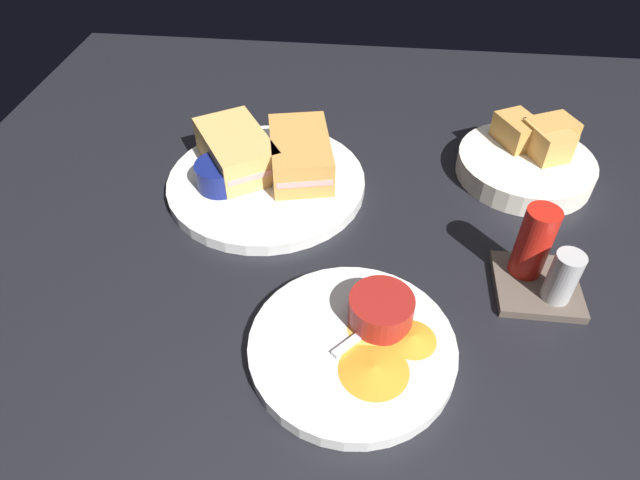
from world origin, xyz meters
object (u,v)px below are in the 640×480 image
object	(u,v)px
plate_sandwich_main	(267,183)
bread_basket_rear	(528,159)
sandwich_half_far	(236,150)
spoon_by_gravy_ramekin	(385,316)
spoon_by_dark_ramekin	(261,185)
plate_chips_companion	(352,348)
ramekin_light_gravy	(381,309)
condiment_caddy	(541,264)
ramekin_dark_sauce	(220,174)
sandwich_half_near	(300,154)

from	to	relation	value
plate_sandwich_main	bread_basket_rear	world-z (taller)	bread_basket_rear
sandwich_half_far	bread_basket_rear	world-z (taller)	bread_basket_rear
spoon_by_gravy_ramekin	bread_basket_rear	distance (cm)	34.39
spoon_by_dark_ramekin	plate_chips_companion	xyz separation A→B (cm)	(23.03, 13.35, -1.16)
sandwich_half_far	ramekin_light_gravy	distance (cm)	31.56
spoon_by_dark_ramekin	spoon_by_gravy_ramekin	world-z (taller)	same
ramekin_light_gravy	bread_basket_rear	bearing A→B (deg)	146.81
sandwich_half_far	condiment_caddy	distance (cm)	40.20
condiment_caddy	bread_basket_rear	bearing A→B (deg)	173.59
ramekin_dark_sauce	bread_basket_rear	xyz separation A→B (cm)	(-9.34, 40.18, -1.05)
ramekin_dark_sauce	plate_chips_companion	bearing A→B (deg)	39.01
spoon_by_gravy_ramekin	bread_basket_rear	bearing A→B (deg)	147.20
sandwich_half_far	spoon_by_dark_ramekin	distance (cm)	6.37
ramekin_dark_sauce	spoon_by_gravy_ramekin	size ratio (longest dim) A/B	0.75
ramekin_dark_sauce	spoon_by_gravy_ramekin	distance (cm)	29.15
condiment_caddy	ramekin_light_gravy	bearing A→B (deg)	-64.53
spoon_by_dark_ramekin	spoon_by_gravy_ramekin	size ratio (longest dim) A/B	1.19
plate_sandwich_main	sandwich_half_far	distance (cm)	5.89
spoon_by_dark_ramekin	ramekin_light_gravy	xyz separation A→B (cm)	(19.99, 15.89, 1.37)
plate_sandwich_main	bread_basket_rear	size ratio (longest dim) A/B	1.44
spoon_by_dark_ramekin	ramekin_dark_sauce	bearing A→B (deg)	-88.54
condiment_caddy	sandwich_half_far	bearing A→B (deg)	-114.21
spoon_by_dark_ramekin	plate_chips_companion	size ratio (longest dim) A/B	0.49
ramekin_light_gravy	spoon_by_gravy_ramekin	bearing A→B (deg)	121.75
spoon_by_dark_ramekin	sandwich_half_near	bearing A→B (deg)	135.32
plate_sandwich_main	sandwich_half_far	bearing A→B (deg)	-119.33
spoon_by_gravy_ramekin	sandwich_half_far	bearing A→B (deg)	-139.80
plate_chips_companion	bread_basket_rear	size ratio (longest dim) A/B	1.12
sandwich_half_near	sandwich_half_far	size ratio (longest dim) A/B	0.96
plate_sandwich_main	bread_basket_rear	xyz separation A→B (cm)	(-7.17, 34.74, 1.54)
sandwich_half_near	condiment_caddy	xyz separation A→B (cm)	(16.59, 28.09, -0.59)
sandwich_half_near	spoon_by_dark_ramekin	bearing A→B (deg)	-44.68
sandwich_half_near	condiment_caddy	bearing A→B (deg)	59.44
sandwich_half_near	bread_basket_rear	world-z (taller)	bread_basket_rear
sandwich_half_far	spoon_by_gravy_ramekin	bearing A→B (deg)	40.20
sandwich_half_near	ramekin_light_gravy	size ratio (longest dim) A/B	2.25
ramekin_dark_sauce	condiment_caddy	xyz separation A→B (cm)	(11.90, 37.79, 0.01)
plate_chips_companion	bread_basket_rear	xyz separation A→B (cm)	(-32.24, 21.63, 1.54)
sandwich_half_near	condiment_caddy	distance (cm)	32.63
ramekin_dark_sauce	condiment_caddy	world-z (taller)	condiment_caddy
sandwich_half_near	bread_basket_rear	size ratio (longest dim) A/B	0.80
condiment_caddy	plate_sandwich_main	bearing A→B (deg)	-113.50
ramekin_dark_sauce	spoon_by_dark_ramekin	size ratio (longest dim) A/B	0.64
sandwich_half_near	ramekin_light_gravy	distance (cm)	27.07
spoon_by_dark_ramekin	spoon_by_gravy_ramekin	bearing A→B (deg)	39.69
ramekin_light_gravy	plate_sandwich_main	bearing A→B (deg)	-144.62
spoon_by_dark_ramekin	bread_basket_rear	xyz separation A→B (cm)	(-9.20, 34.98, 0.38)
plate_sandwich_main	sandwich_half_near	bearing A→B (deg)	120.67
plate_sandwich_main	sandwich_half_far	xyz separation A→B (cm)	(-2.42, -4.31, 3.20)
spoon_by_dark_ramekin	bread_basket_rear	world-z (taller)	bread_basket_rear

